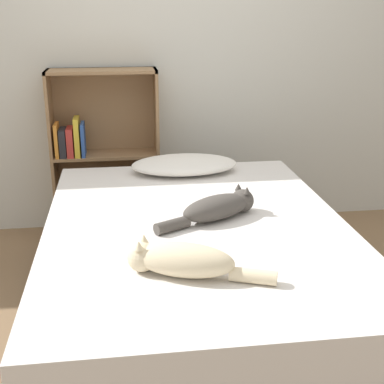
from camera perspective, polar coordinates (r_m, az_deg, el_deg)
ground_plane at (r=2.78m, az=0.43°, el=-14.24°), size 8.00×8.00×0.00m
wall_back at (r=3.78m, az=-2.76°, el=14.92°), size 8.00×0.06×2.50m
bed at (r=2.64m, az=0.45°, el=-9.12°), size 1.45×2.01×0.57m
pillow at (r=3.24m, az=-0.83°, el=2.95°), size 0.64×0.36×0.10m
cat_light at (r=2.02m, az=-1.24°, el=-7.27°), size 0.55×0.29×0.14m
cat_dark at (r=2.55m, az=2.89°, el=-1.62°), size 0.51×0.34×0.14m
bookshelf at (r=3.75m, az=-9.59°, el=4.34°), size 0.72×0.26×1.14m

